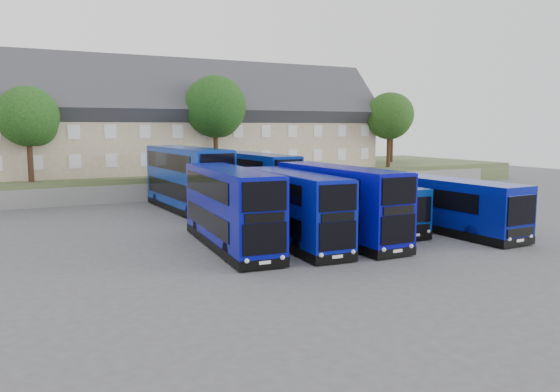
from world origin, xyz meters
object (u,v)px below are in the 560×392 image
at_px(coach_east_a, 367,204).
at_px(tree_west, 30,119).
at_px(dd_front_left, 230,210).
at_px(tree_mid, 216,109).
at_px(dd_front_mid, 293,210).
at_px(tree_far, 393,116).
at_px(tree_east, 390,118).

height_order(coach_east_a, tree_west, tree_west).
bearing_deg(tree_west, dd_front_left, -68.69).
relative_size(coach_east_a, tree_mid, 1.19).
xyz_separation_m(dd_front_mid, tree_far, (30.26, 29.43, 5.81)).
bearing_deg(coach_east_a, dd_front_mid, -152.71).
height_order(dd_front_left, tree_far, tree_far).
distance_m(dd_front_mid, coach_east_a, 7.46).
bearing_deg(dd_front_mid, coach_east_a, 25.13).
bearing_deg(tree_east, dd_front_mid, -137.24).
height_order(dd_front_mid, coach_east_a, dd_front_mid).
xyz_separation_m(dd_front_mid, tree_mid, (4.26, 22.93, 6.14)).
height_order(dd_front_left, dd_front_mid, dd_front_left).
distance_m(coach_east_a, tree_east, 26.91).
distance_m(dd_front_mid, tree_far, 42.61).
relative_size(dd_front_left, tree_mid, 1.16).
bearing_deg(tree_west, dd_front_mid, -62.37).
bearing_deg(dd_front_mid, tree_mid, 83.13).
bearing_deg(coach_east_a, tree_east, 54.49).
height_order(dd_front_left, coach_east_a, dd_front_left).
xyz_separation_m(dd_front_mid, tree_east, (24.26, 22.43, 5.47)).
xyz_separation_m(tree_west, tree_mid, (16.00, 0.50, 1.02)).
relative_size(dd_front_mid, tree_far, 1.15).
height_order(coach_east_a, tree_east, tree_east).
height_order(dd_front_left, tree_mid, tree_mid).
bearing_deg(dd_front_mid, tree_far, 47.86).
distance_m(tree_west, tree_east, 36.00).
relative_size(dd_front_left, tree_east, 1.31).
bearing_deg(dd_front_left, dd_front_mid, -9.37).
xyz_separation_m(tree_west, tree_east, (36.00, 0.00, 0.34)).
distance_m(coach_east_a, tree_mid, 21.43).
xyz_separation_m(coach_east_a, tree_far, (23.33, 26.70, 6.29)).
bearing_deg(coach_east_a, tree_mid, 103.35).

